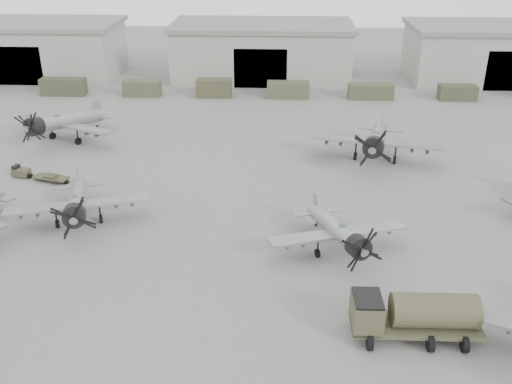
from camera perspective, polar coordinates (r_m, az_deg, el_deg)
ground at (r=39.49m, az=-2.63°, el=-11.23°), size 220.00×220.00×0.00m
hangar_left at (r=103.87m, az=-21.46°, el=13.24°), size 29.00×14.80×8.70m
hangar_center at (r=95.42m, az=0.60°, el=13.99°), size 29.00×14.80×8.70m
hangar_right at (r=101.53m, az=23.15°, el=12.71°), size 29.00×14.80×8.70m
support_truck_1 at (r=90.39m, az=-18.69°, el=9.95°), size 6.54×2.20×2.47m
support_truck_2 at (r=86.92m, az=-11.32°, el=10.15°), size 5.51×2.20×2.30m
support_truck_3 at (r=85.01m, az=-4.22°, el=10.34°), size 5.08×2.20×2.61m
support_truck_4 at (r=84.49m, az=3.23°, el=10.17°), size 6.13×2.20×2.34m
support_truck_5 at (r=85.51m, az=11.39°, el=9.84°), size 6.44×2.20×2.16m
support_truck_6 at (r=88.27m, az=19.49°, el=9.36°), size 5.36×2.20×2.13m
aircraft_mid_1 at (r=50.13m, az=-17.52°, el=-1.05°), size 11.89×10.70×4.75m
aircraft_mid_2 at (r=44.24m, az=8.35°, el=-3.96°), size 11.08×9.98×4.44m
aircraft_far_0 at (r=70.10m, az=-18.85°, el=6.61°), size 12.97×11.76×5.32m
aircraft_far_1 at (r=61.94m, az=11.95°, el=5.12°), size 13.98×12.58×5.56m
fuel_tanker at (r=37.18m, az=15.58°, el=-11.59°), size 8.00×3.70×3.08m
tug_trailer at (r=61.61m, az=-21.45°, el=1.66°), size 6.24×2.77×1.24m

